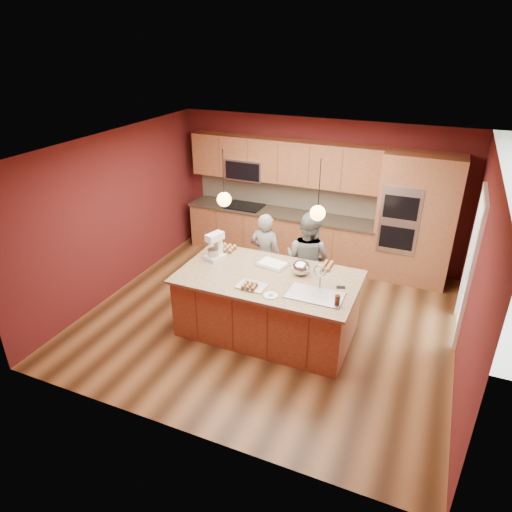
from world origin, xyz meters
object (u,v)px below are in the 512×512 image
at_px(person_left, 265,256).
at_px(person_right, 307,260).
at_px(stand_mixer, 215,248).
at_px(mixing_bowl, 301,268).
at_px(island, 269,304).

distance_m(person_left, person_right, 0.73).
height_order(person_left, person_right, person_right).
relative_size(person_left, person_right, 0.92).
xyz_separation_m(person_right, stand_mixer, (-1.24, -0.77, 0.32)).
bearing_deg(mixing_bowl, stand_mixer, -178.69).
relative_size(person_left, mixing_bowl, 5.65).
relative_size(island, person_left, 1.73).
bearing_deg(stand_mixer, person_left, 74.59).
height_order(person_left, stand_mixer, person_left).
bearing_deg(person_right, stand_mixer, 44.27).
height_order(person_right, stand_mixer, person_right).
height_order(island, stand_mixer, stand_mixer).
xyz_separation_m(stand_mixer, mixing_bowl, (1.36, 0.03, -0.07)).
height_order(island, person_left, person_left).
bearing_deg(island, mixing_bowl, 30.26).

